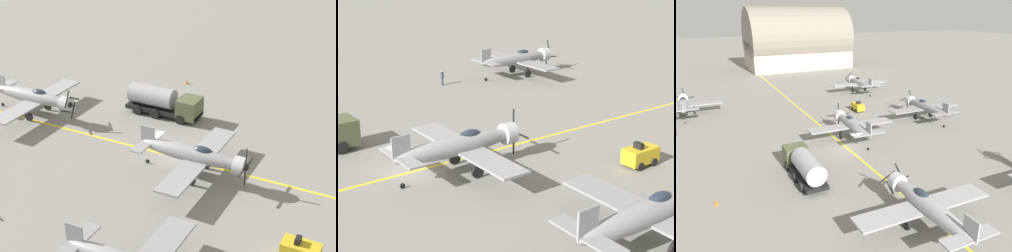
{
  "view_description": "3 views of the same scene",
  "coord_description": "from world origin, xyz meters",
  "views": [
    {
      "loc": [
        39.42,
        20.12,
        25.3
      ],
      "look_at": [
        1.42,
        0.34,
        3.77
      ],
      "focal_mm": 60.0,
      "sensor_mm": 36.0,
      "label": 1
    },
    {
      "loc": [
        33.1,
        -15.71,
        15.7
      ],
      "look_at": [
        2.97,
        6.42,
        3.0
      ],
      "focal_mm": 60.0,
      "sensor_mm": 36.0,
      "label": 2
    },
    {
      "loc": [
        -16.5,
        -33.92,
        16.44
      ],
      "look_at": [
        0.49,
        2.36,
        2.26
      ],
      "focal_mm": 35.0,
      "sensor_mm": 36.0,
      "label": 3
    }
  ],
  "objects": [
    {
      "name": "ground_plane",
      "position": [
        0.0,
        0.0,
        0.0
      ],
      "size": [
        400.0,
        400.0,
        0.0
      ],
      "primitive_type": "plane",
      "color": "gray"
    },
    {
      "name": "taxiway_stripe",
      "position": [
        0.0,
        0.0,
        0.0
      ],
      "size": [
        0.3,
        160.0,
        0.01
      ],
      "primitive_type": "cube",
      "color": "yellow",
      "rests_on": "ground"
    },
    {
      "name": "airplane_far_left",
      "position": [
        -18.43,
        23.85,
        2.01
      ],
      "size": [
        12.0,
        9.98,
        3.77
      ],
      "rotation": [
        0.0,
        0.0,
        -0.2
      ],
      "color": "gray",
      "rests_on": "ground"
    },
    {
      "name": "airplane_mid_right",
      "position": [
        16.41,
        5.85,
        2.01
      ],
      "size": [
        12.0,
        9.98,
        3.72
      ],
      "rotation": [
        0.0,
        0.0,
        0.14
      ],
      "color": "gray",
      "rests_on": "ground"
    },
    {
      "name": "airplane_mid_center",
      "position": [
        2.09,
        3.22,
        2.01
      ],
      "size": [
        12.0,
        9.98,
        3.8
      ],
      "rotation": [
        0.0,
        0.0,
        -0.27
      ],
      "color": "gray",
      "rests_on": "ground"
    },
    {
      "name": "tow_tractor",
      "position": [
        8.66,
        14.2,
        0.79
      ],
      "size": [
        1.57,
        2.6,
        1.79
      ],
      "color": "gold",
      "rests_on": "ground"
    },
    {
      "name": "ground_crew_walking",
      "position": [
        -19.66,
        14.3,
        0.92
      ],
      "size": [
        0.37,
        0.37,
        1.68
      ],
      "color": "#334256",
      "rests_on": "ground"
    }
  ]
}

